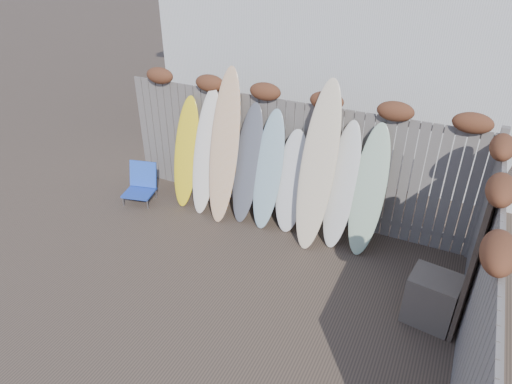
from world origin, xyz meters
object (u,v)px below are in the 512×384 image
at_px(beach_chair, 141,183).
at_px(surfboard_0, 186,152).
at_px(lattice_panel, 484,250).
at_px(wooden_crate, 431,299).

height_order(beach_chair, surfboard_0, surfboard_0).
distance_m(beach_chair, surfboard_0, 1.07).
bearing_deg(surfboard_0, lattice_panel, -13.07).
bearing_deg(wooden_crate, surfboard_0, 164.68).
bearing_deg(beach_chair, wooden_crate, -9.11).
xyz_separation_m(lattice_panel, surfboard_0, (-4.77, 0.83, -0.05)).
xyz_separation_m(beach_chair, surfboard_0, (0.78, 0.37, 0.62)).
xyz_separation_m(wooden_crate, lattice_panel, (0.43, 0.36, 0.65)).
bearing_deg(lattice_panel, beach_chair, -172.37).
distance_m(lattice_panel, surfboard_0, 4.84).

